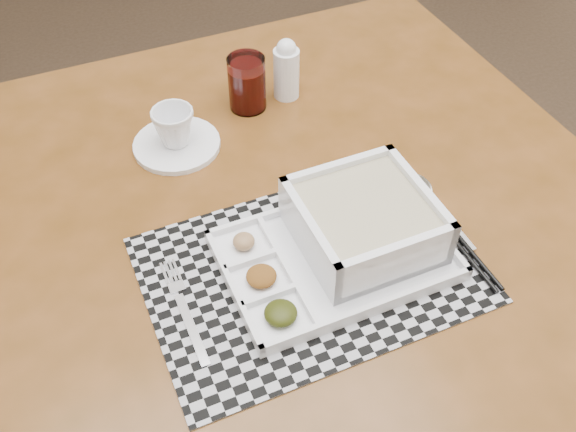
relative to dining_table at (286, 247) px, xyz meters
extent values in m
plane|color=#322419|center=(0.28, 0.18, -0.73)|extent=(5.00, 5.00, 0.00)
cube|color=#4A2C0D|center=(0.00, 0.00, 0.06)|extent=(1.15, 1.15, 0.04)
cylinder|color=#4A2C0D|center=(-0.52, 0.45, -0.34)|extent=(0.05, 0.05, 0.77)
cylinder|color=#4A2C0D|center=(0.45, 0.52, -0.34)|extent=(0.05, 0.05, 0.77)
cube|color=#4A2C0D|center=(-0.03, 0.46, 0.00)|extent=(0.93, 0.09, 0.09)
cube|color=#4A2C0D|center=(0.46, 0.03, 0.00)|extent=(0.09, 0.93, 0.09)
cube|color=#AAAAB1|center=(-0.01, -0.12, 0.08)|extent=(0.48, 0.36, 0.00)
cube|color=white|center=(0.03, -0.12, 0.09)|extent=(0.33, 0.24, 0.01)
cube|color=white|center=(0.03, -0.01, 0.10)|extent=(0.32, 0.03, 0.01)
cube|color=white|center=(0.04, -0.22, 0.10)|extent=(0.32, 0.03, 0.01)
cube|color=white|center=(-0.12, -0.13, 0.10)|extent=(0.02, 0.22, 0.01)
cube|color=white|center=(0.19, -0.11, 0.10)|extent=(0.02, 0.22, 0.01)
cube|color=white|center=(-0.04, -0.12, 0.10)|extent=(0.02, 0.20, 0.01)
cube|color=white|center=(-0.08, -0.16, 0.10)|extent=(0.08, 0.01, 0.01)
cube|color=white|center=(-0.09, -0.09, 0.10)|extent=(0.08, 0.01, 0.01)
ellipsoid|color=black|center=(-0.08, -0.19, 0.11)|extent=(0.04, 0.04, 0.02)
ellipsoid|color=#51300D|center=(-0.08, -0.12, 0.11)|extent=(0.04, 0.04, 0.02)
ellipsoid|color=olive|center=(-0.09, -0.06, 0.11)|extent=(0.03, 0.03, 0.02)
cube|color=white|center=(0.08, -0.10, 0.10)|extent=(0.20, 0.20, 0.01)
cube|color=white|center=(0.08, -0.01, 0.13)|extent=(0.19, 0.02, 0.08)
cube|color=white|center=(0.09, -0.19, 0.13)|extent=(0.19, 0.02, 0.08)
cube|color=white|center=(0.00, -0.11, 0.13)|extent=(0.02, 0.19, 0.08)
cube|color=white|center=(0.17, -0.09, 0.13)|extent=(0.02, 0.19, 0.08)
cube|color=#BCB38B|center=(0.08, -0.10, 0.13)|extent=(0.18, 0.18, 0.07)
cube|color=silver|center=(-0.19, -0.16, 0.09)|extent=(0.02, 0.12, 0.00)
cube|color=silver|center=(-0.19, -0.09, 0.09)|extent=(0.02, 0.02, 0.00)
cube|color=silver|center=(-0.21, -0.06, 0.09)|extent=(0.01, 0.04, 0.00)
cube|color=silver|center=(-0.20, -0.06, 0.09)|extent=(0.01, 0.04, 0.00)
cube|color=silver|center=(-0.19, -0.06, 0.09)|extent=(0.01, 0.04, 0.00)
cube|color=silver|center=(-0.19, -0.06, 0.09)|extent=(0.01, 0.04, 0.00)
cube|color=silver|center=(0.23, -0.11, 0.09)|extent=(0.02, 0.12, 0.00)
ellipsoid|color=silver|center=(0.22, -0.02, 0.09)|extent=(0.04, 0.06, 0.01)
cylinder|color=black|center=(0.21, -0.13, 0.09)|extent=(0.02, 0.24, 0.01)
cylinder|color=black|center=(0.22, -0.13, 0.09)|extent=(0.02, 0.24, 0.01)
cylinder|color=white|center=(-0.12, 0.21, 0.09)|extent=(0.15, 0.15, 0.01)
imported|color=white|center=(-0.12, 0.21, 0.13)|extent=(0.08, 0.08, 0.07)
cylinder|color=white|center=(0.03, 0.28, 0.13)|extent=(0.07, 0.07, 0.10)
cylinder|color=#3C0504|center=(0.03, 0.28, 0.12)|extent=(0.06, 0.06, 0.08)
cylinder|color=white|center=(0.10, 0.29, 0.13)|extent=(0.05, 0.05, 0.10)
sphere|color=white|center=(0.10, 0.29, 0.18)|extent=(0.04, 0.04, 0.04)
camera|label=1|loc=(-0.23, -0.65, 0.80)|focal=40.00mm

